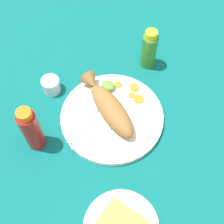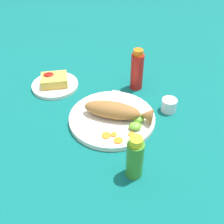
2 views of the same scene
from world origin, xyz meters
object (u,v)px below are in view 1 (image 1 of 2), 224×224
hot_sauce_bottle_red (31,129)px  main_plate (112,117)px  fork_far (86,123)px  salt_cup (51,86)px  hot_sauce_bottle_green (149,50)px  fried_fish (109,106)px  fork_near (96,135)px

hot_sauce_bottle_red → main_plate: bearing=54.9°
fork_far → hot_sauce_bottle_red: 0.16m
fork_far → salt_cup: size_ratio=3.32×
main_plate → hot_sauce_bottle_green: hot_sauce_bottle_green is taller
fork_far → hot_sauce_bottle_red: hot_sauce_bottle_red is taller
hot_sauce_bottle_green → salt_cup: size_ratio=2.57×
fried_fish → salt_cup: fried_fish is taller
fried_fish → fork_near: bearing=-57.1°
main_plate → hot_sauce_bottle_green: size_ratio=2.11×
hot_sauce_bottle_green → fork_far: bearing=-94.2°
fork_far → fork_near: bearing=73.0°
main_plate → salt_cup: size_ratio=5.42×
hot_sauce_bottle_red → hot_sauce_bottle_green: 0.44m
main_plate → fork_far: bearing=-126.3°
fried_fish → hot_sauce_bottle_red: size_ratio=1.44×
salt_cup → hot_sauce_bottle_red: bearing=-62.9°
fork_near → hot_sauce_bottle_green: 0.32m
main_plate → hot_sauce_bottle_red: 0.24m
fork_near → fork_far: 0.05m
fork_near → hot_sauce_bottle_green: (-0.02, 0.32, 0.05)m
fork_far → fried_fish: bearing=155.8°
hot_sauce_bottle_green → fried_fish: bearing=-87.7°
main_plate → hot_sauce_bottle_red: size_ratio=1.79×
fried_fish → salt_cup: bearing=-148.6°
hot_sauce_bottle_green → salt_cup: (-0.19, -0.26, -0.05)m
hot_sauce_bottle_red → salt_cup: 0.19m
fork_far → hot_sauce_bottle_green: (0.02, 0.30, 0.05)m
fork_far → hot_sauce_bottle_red: (-0.08, -0.12, 0.06)m
fried_fish → hot_sauce_bottle_green: size_ratio=1.69×
fork_near → salt_cup: salt_cup is taller
main_plate → fork_near: size_ratio=1.76×
main_plate → salt_cup: (-0.21, -0.02, 0.01)m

